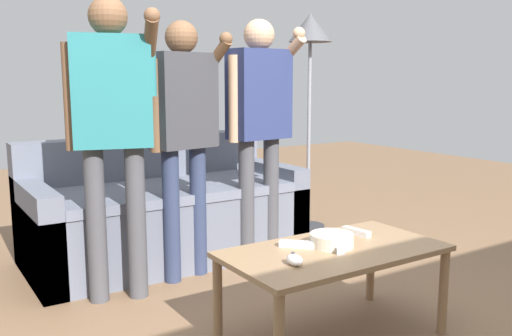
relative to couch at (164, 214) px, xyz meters
The scene contains 12 objects.
ground_plane 1.42m from the couch, 92.64° to the right, with size 12.00×12.00×0.00m, color brown.
couch is the anchor object (origin of this frame).
coffee_table 1.58m from the couch, 83.99° to the right, with size 1.03×0.55×0.44m.
snack_bowl 1.55m from the couch, 83.27° to the right, with size 0.21×0.21×0.06m, color beige.
game_remote_nunchuk 1.67m from the couch, 94.34° to the right, with size 0.06×0.09×0.05m.
floor_lamp 1.75m from the couch, ahead, with size 0.34×0.34×1.71m.
player_left 1.06m from the couch, 132.57° to the right, with size 0.47×0.43×1.63m.
player_center 0.82m from the couch, 97.05° to the right, with size 0.48×0.31×1.54m.
player_right 0.96m from the couch, 42.79° to the right, with size 0.48×0.31×1.58m.
game_remote_wand_near 1.47m from the couch, 88.72° to the right, with size 0.14×0.14×0.03m.
game_remote_wand_far 1.52m from the couch, 74.22° to the right, with size 0.06×0.16×0.03m.
game_remote_wand_spare 1.61m from the couch, 83.90° to the right, with size 0.12×0.15×0.03m.
Camera 1 is at (-1.40, -2.04, 1.21)m, focal length 38.62 mm.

